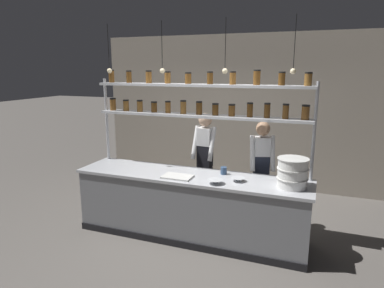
# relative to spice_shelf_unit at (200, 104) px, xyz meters

# --- Properties ---
(ground_plane) EXTENTS (40.00, 40.00, 0.00)m
(ground_plane) POSITION_rel_spice_shelf_unit_xyz_m (-0.01, -0.33, -1.87)
(ground_plane) COLOR #5B5651
(back_wall) EXTENTS (5.68, 0.12, 3.02)m
(back_wall) POSITION_rel_spice_shelf_unit_xyz_m (-0.01, 2.21, -0.36)
(back_wall) COLOR #9E9384
(back_wall) RESTS_ON ground_plane
(prep_counter) EXTENTS (3.28, 0.76, 0.92)m
(prep_counter) POSITION_rel_spice_shelf_unit_xyz_m (-0.01, -0.33, -1.41)
(prep_counter) COLOR gray
(prep_counter) RESTS_ON ground_plane
(spice_shelf_unit) EXTENTS (3.17, 0.28, 2.35)m
(spice_shelf_unit) POSITION_rel_spice_shelf_unit_xyz_m (0.00, 0.00, 0.00)
(spice_shelf_unit) COLOR #B7BABF
(spice_shelf_unit) RESTS_ON ground_plane
(chef_left) EXTENTS (0.38, 0.30, 1.68)m
(chef_left) POSITION_rel_spice_shelf_unit_xyz_m (-0.08, 0.49, -0.91)
(chef_left) COLOR black
(chef_left) RESTS_ON ground_plane
(chef_center) EXTENTS (0.42, 0.35, 1.62)m
(chef_center) POSITION_rel_spice_shelf_unit_xyz_m (0.85, 0.33, -0.95)
(chef_center) COLOR black
(chef_center) RESTS_ON ground_plane
(container_stack) EXTENTS (0.38, 0.38, 0.37)m
(container_stack) POSITION_rel_spice_shelf_unit_xyz_m (1.34, -0.36, -0.77)
(container_stack) COLOR white
(container_stack) RESTS_ON prep_counter
(cutting_board) EXTENTS (0.40, 0.26, 0.02)m
(cutting_board) POSITION_rel_spice_shelf_unit_xyz_m (-0.13, -0.51, -0.94)
(cutting_board) COLOR silver
(cutting_board) RESTS_ON prep_counter
(prep_bowl_near_left) EXTENTS (0.21, 0.21, 0.06)m
(prep_bowl_near_left) POSITION_rel_spice_shelf_unit_xyz_m (0.42, -0.57, -0.93)
(prep_bowl_near_left) COLOR silver
(prep_bowl_near_left) RESTS_ON prep_counter
(prep_bowl_center_front) EXTENTS (0.19, 0.19, 0.05)m
(prep_bowl_center_front) POSITION_rel_spice_shelf_unit_xyz_m (0.67, -0.38, -0.93)
(prep_bowl_center_front) COLOR silver
(prep_bowl_center_front) RESTS_ON prep_counter
(serving_cup_front) EXTENTS (0.09, 0.09, 0.10)m
(serving_cup_front) POSITION_rel_spice_shelf_unit_xyz_m (0.41, -0.14, -0.90)
(serving_cup_front) COLOR #334C70
(serving_cup_front) RESTS_ON prep_counter
(pendant_light_row) EXTENTS (2.59, 0.07, 0.68)m
(pendant_light_row) POSITION_rel_spice_shelf_unit_xyz_m (0.02, -0.33, 0.49)
(pendant_light_row) COLOR black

